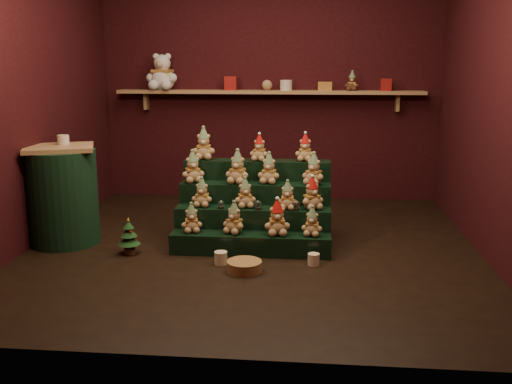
# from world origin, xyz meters

# --- Properties ---
(ground) EXTENTS (4.00, 4.00, 0.00)m
(ground) POSITION_xyz_m (0.00, 0.00, 0.00)
(ground) COLOR black
(ground) RESTS_ON ground
(back_wall) EXTENTS (4.00, 0.10, 2.80)m
(back_wall) POSITION_xyz_m (0.00, 2.05, 1.40)
(back_wall) COLOR black
(back_wall) RESTS_ON ground
(front_wall) EXTENTS (4.00, 0.10, 2.80)m
(front_wall) POSITION_xyz_m (0.00, -2.05, 1.40)
(front_wall) COLOR black
(front_wall) RESTS_ON ground
(left_wall) EXTENTS (0.10, 4.00, 2.80)m
(left_wall) POSITION_xyz_m (-2.05, 0.00, 1.40)
(left_wall) COLOR black
(left_wall) RESTS_ON ground
(right_wall) EXTENTS (0.10, 4.00, 2.80)m
(right_wall) POSITION_xyz_m (2.05, 0.00, 1.40)
(right_wall) COLOR black
(right_wall) RESTS_ON ground
(back_shelf) EXTENTS (3.60, 0.26, 0.24)m
(back_shelf) POSITION_xyz_m (0.00, 1.87, 1.29)
(back_shelf) COLOR #A88254
(back_shelf) RESTS_ON ground
(riser_tier_front) EXTENTS (1.40, 0.22, 0.18)m
(riser_tier_front) POSITION_xyz_m (-0.01, -0.18, 0.09)
(riser_tier_front) COLOR black
(riser_tier_front) RESTS_ON ground
(riser_tier_midfront) EXTENTS (1.40, 0.22, 0.36)m
(riser_tier_midfront) POSITION_xyz_m (-0.01, 0.04, 0.18)
(riser_tier_midfront) COLOR black
(riser_tier_midfront) RESTS_ON ground
(riser_tier_midback) EXTENTS (1.40, 0.22, 0.54)m
(riser_tier_midback) POSITION_xyz_m (-0.01, 0.26, 0.27)
(riser_tier_midback) COLOR black
(riser_tier_midback) RESTS_ON ground
(riser_tier_back) EXTENTS (1.40, 0.22, 0.72)m
(riser_tier_back) POSITION_xyz_m (-0.01, 0.48, 0.36)
(riser_tier_back) COLOR black
(riser_tier_back) RESTS_ON ground
(teddy_0) EXTENTS (0.22, 0.21, 0.26)m
(teddy_0) POSITION_xyz_m (-0.53, -0.16, 0.31)
(teddy_0) COLOR tan
(teddy_0) RESTS_ON riser_tier_front
(teddy_1) EXTENTS (0.26, 0.25, 0.28)m
(teddy_1) POSITION_xyz_m (-0.15, -0.16, 0.32)
(teddy_1) COLOR tan
(teddy_1) RESTS_ON riser_tier_front
(teddy_2) EXTENTS (0.25, 0.23, 0.31)m
(teddy_2) POSITION_xyz_m (0.22, -0.17, 0.33)
(teddy_2) COLOR tan
(teddy_2) RESTS_ON riser_tier_front
(teddy_3) EXTENTS (0.20, 0.19, 0.25)m
(teddy_3) POSITION_xyz_m (0.53, -0.17, 0.31)
(teddy_3) COLOR tan
(teddy_3) RESTS_ON riser_tier_front
(teddy_4) EXTENTS (0.19, 0.18, 0.26)m
(teddy_4) POSITION_xyz_m (-0.47, 0.05, 0.49)
(teddy_4) COLOR tan
(teddy_4) RESTS_ON riser_tier_midfront
(teddy_5) EXTENTS (0.23, 0.22, 0.27)m
(teddy_5) POSITION_xyz_m (-0.08, 0.06, 0.49)
(teddy_5) COLOR tan
(teddy_5) RESTS_ON riser_tier_midfront
(teddy_6) EXTENTS (0.19, 0.17, 0.26)m
(teddy_6) POSITION_xyz_m (0.30, 0.02, 0.49)
(teddy_6) COLOR tan
(teddy_6) RESTS_ON riser_tier_midfront
(teddy_7) EXTENTS (0.27, 0.26, 0.29)m
(teddy_7) POSITION_xyz_m (0.52, 0.05, 0.50)
(teddy_7) COLOR tan
(teddy_7) RESTS_ON riser_tier_midfront
(teddy_8) EXTENTS (0.27, 0.26, 0.30)m
(teddy_8) POSITION_xyz_m (-0.59, 0.25, 0.69)
(teddy_8) COLOR tan
(teddy_8) RESTS_ON riser_tier_midback
(teddy_9) EXTENTS (0.26, 0.24, 0.31)m
(teddy_9) POSITION_xyz_m (-0.17, 0.25, 0.69)
(teddy_9) COLOR tan
(teddy_9) RESTS_ON riser_tier_midback
(teddy_10) EXTENTS (0.23, 0.21, 0.28)m
(teddy_10) POSITION_xyz_m (0.12, 0.27, 0.68)
(teddy_10) COLOR tan
(teddy_10) RESTS_ON riser_tier_midback
(teddy_11) EXTENTS (0.27, 0.26, 0.29)m
(teddy_11) POSITION_xyz_m (0.53, 0.26, 0.68)
(teddy_11) COLOR tan
(teddy_11) RESTS_ON riser_tier_midback
(teddy_12) EXTENTS (0.23, 0.21, 0.31)m
(teddy_12) POSITION_xyz_m (-0.53, 0.50, 0.87)
(teddy_12) COLOR tan
(teddy_12) RESTS_ON riser_tier_back
(teddy_13) EXTENTS (0.20, 0.19, 0.25)m
(teddy_13) POSITION_xyz_m (0.01, 0.47, 0.84)
(teddy_13) COLOR tan
(teddy_13) RESTS_ON riser_tier_back
(teddy_14) EXTENTS (0.20, 0.18, 0.26)m
(teddy_14) POSITION_xyz_m (0.45, 0.49, 0.85)
(teddy_14) COLOR tan
(teddy_14) RESTS_ON riser_tier_back
(snow_globe_a) EXTENTS (0.06, 0.06, 0.08)m
(snow_globe_a) POSITION_xyz_m (-0.29, -0.02, 0.40)
(snow_globe_a) COLOR black
(snow_globe_a) RESTS_ON riser_tier_midfront
(snow_globe_b) EXTENTS (0.06, 0.06, 0.09)m
(snow_globe_b) POSITION_xyz_m (0.04, -0.02, 0.40)
(snow_globe_b) COLOR black
(snow_globe_b) RESTS_ON riser_tier_midfront
(snow_globe_c) EXTENTS (0.07, 0.07, 0.10)m
(snow_globe_c) POSITION_xyz_m (0.38, -0.02, 0.41)
(snow_globe_c) COLOR black
(snow_globe_c) RESTS_ON riser_tier_midfront
(side_table) EXTENTS (0.73, 0.67, 0.91)m
(side_table) POSITION_xyz_m (-1.75, -0.01, 0.45)
(side_table) COLOR #A88254
(side_table) RESTS_ON ground
(table_ornament) EXTENTS (0.11, 0.11, 0.08)m
(table_ornament) POSITION_xyz_m (-1.75, 0.09, 0.95)
(table_ornament) COLOR beige
(table_ornament) RESTS_ON side_table
(mini_christmas_tree) EXTENTS (0.19, 0.19, 0.33)m
(mini_christmas_tree) POSITION_xyz_m (-1.06, -0.28, 0.16)
(mini_christmas_tree) COLOR #4A321A
(mini_christmas_tree) RESTS_ON ground
(mug_left) EXTENTS (0.11, 0.11, 0.11)m
(mug_left) POSITION_xyz_m (-0.22, -0.46, 0.05)
(mug_left) COLOR beige
(mug_left) RESTS_ON ground
(mug_right) EXTENTS (0.10, 0.10, 0.10)m
(mug_right) POSITION_xyz_m (0.54, -0.41, 0.05)
(mug_right) COLOR beige
(mug_right) RESTS_ON ground
(wicker_basket) EXTENTS (0.30, 0.30, 0.09)m
(wicker_basket) POSITION_xyz_m (-0.01, -0.62, 0.04)
(wicker_basket) COLOR olive
(wicker_basket) RESTS_ON ground
(white_bear) EXTENTS (0.41, 0.38, 0.53)m
(white_bear) POSITION_xyz_m (-1.26, 1.84, 1.59)
(white_bear) COLOR white
(white_bear) RESTS_ON back_shelf
(brown_bear) EXTENTS (0.18, 0.16, 0.22)m
(brown_bear) POSITION_xyz_m (0.96, 1.84, 1.43)
(brown_bear) COLOR #492818
(brown_bear) RESTS_ON back_shelf
(gift_tin_red_a) EXTENTS (0.14, 0.14, 0.16)m
(gift_tin_red_a) POSITION_xyz_m (-0.45, 1.85, 1.40)
(gift_tin_red_a) COLOR maroon
(gift_tin_red_a) RESTS_ON back_shelf
(gift_tin_cream) EXTENTS (0.14, 0.14, 0.12)m
(gift_tin_cream) POSITION_xyz_m (0.20, 1.85, 1.38)
(gift_tin_cream) COLOR beige
(gift_tin_cream) RESTS_ON back_shelf
(gift_tin_red_b) EXTENTS (0.12, 0.12, 0.14)m
(gift_tin_red_b) POSITION_xyz_m (1.35, 1.85, 1.39)
(gift_tin_red_b) COLOR maroon
(gift_tin_red_b) RESTS_ON back_shelf
(shelf_plush_ball) EXTENTS (0.12, 0.12, 0.12)m
(shelf_plush_ball) POSITION_xyz_m (-0.02, 1.85, 1.38)
(shelf_plush_ball) COLOR tan
(shelf_plush_ball) RESTS_ON back_shelf
(scarf_gift_box) EXTENTS (0.16, 0.10, 0.10)m
(scarf_gift_box) POSITION_xyz_m (0.65, 1.85, 1.37)
(scarf_gift_box) COLOR orange
(scarf_gift_box) RESTS_ON back_shelf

